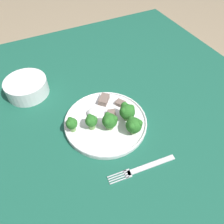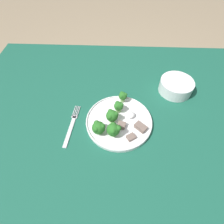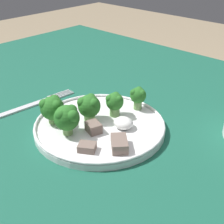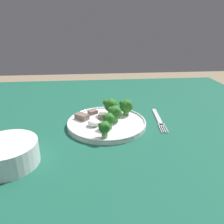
# 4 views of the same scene
# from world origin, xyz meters

# --- Properties ---
(ground_plane) EXTENTS (8.00, 8.00, 0.00)m
(ground_plane) POSITION_xyz_m (0.00, 0.00, 0.00)
(ground_plane) COLOR #9E896B
(table) EXTENTS (1.35, 1.20, 0.72)m
(table) POSITION_xyz_m (0.00, 0.00, 0.65)
(table) COLOR #195642
(table) RESTS_ON ground_plane
(dinner_plate) EXTENTS (0.27, 0.27, 0.02)m
(dinner_plate) POSITION_xyz_m (0.02, 0.03, 0.73)
(dinner_plate) COLOR white
(dinner_plate) RESTS_ON table
(fork) EXTENTS (0.04, 0.20, 0.00)m
(fork) POSITION_xyz_m (-0.17, 0.01, 0.73)
(fork) COLOR silver
(fork) RESTS_ON table
(cream_bowl) EXTENTS (0.15, 0.15, 0.06)m
(cream_bowl) POSITION_xyz_m (0.28, 0.23, 0.75)
(cream_bowl) COLOR white
(cream_bowl) RESTS_ON table
(broccoli_floret_near_rim_left) EXTENTS (0.05, 0.05, 0.06)m
(broccoli_floret_near_rim_left) POSITION_xyz_m (-0.01, 0.03, 0.77)
(broccoli_floret_near_rim_left) COLOR #709E56
(broccoli_floret_near_rim_left) RESTS_ON dinner_plate
(broccoli_floret_center_left) EXTENTS (0.05, 0.05, 0.06)m
(broccoli_floret_center_left) POSITION_xyz_m (0.00, -0.03, 0.77)
(broccoli_floret_center_left) COLOR #709E56
(broccoli_floret_center_left) RESTS_ON dinner_plate
(broccoli_floret_back_left) EXTENTS (0.04, 0.04, 0.05)m
(broccoli_floret_back_left) POSITION_xyz_m (0.02, 0.08, 0.77)
(broccoli_floret_back_left) COLOR #709E56
(broccoli_floret_back_left) RESTS_ON dinner_plate
(broccoli_floret_front_left) EXTENTS (0.04, 0.04, 0.05)m
(broccoli_floret_front_left) POSITION_xyz_m (0.03, 0.14, 0.77)
(broccoli_floret_front_left) COLOR #709E56
(broccoli_floret_front_left) RESTS_ON dinner_plate
(broccoli_floret_center_back) EXTENTS (0.05, 0.05, 0.06)m
(broccoli_floret_center_back) POSITION_xyz_m (-0.05, -0.03, 0.77)
(broccoli_floret_center_back) COLOR #709E56
(broccoli_floret_center_back) RESTS_ON dinner_plate
(meat_slice_front_slice) EXTENTS (0.05, 0.05, 0.02)m
(meat_slice_front_slice) POSITION_xyz_m (0.11, -0.00, 0.74)
(meat_slice_front_slice) COLOR #756056
(meat_slice_front_slice) RESTS_ON dinner_plate
(meat_slice_middle_slice) EXTENTS (0.04, 0.04, 0.01)m
(meat_slice_middle_slice) POSITION_xyz_m (0.07, -0.04, 0.74)
(meat_slice_middle_slice) COLOR #756056
(meat_slice_middle_slice) RESTS_ON dinner_plate
(meat_slice_rear_slice) EXTENTS (0.04, 0.03, 0.02)m
(meat_slice_rear_slice) POSITION_xyz_m (0.03, 0.01, 0.75)
(meat_slice_rear_slice) COLOR #756056
(meat_slice_rear_slice) RESTS_ON dinner_plate
(sauce_dollop) EXTENTS (0.04, 0.04, 0.02)m
(sauce_dollop) POSITION_xyz_m (0.06, 0.06, 0.75)
(sauce_dollop) COLOR white
(sauce_dollop) RESTS_ON dinner_plate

